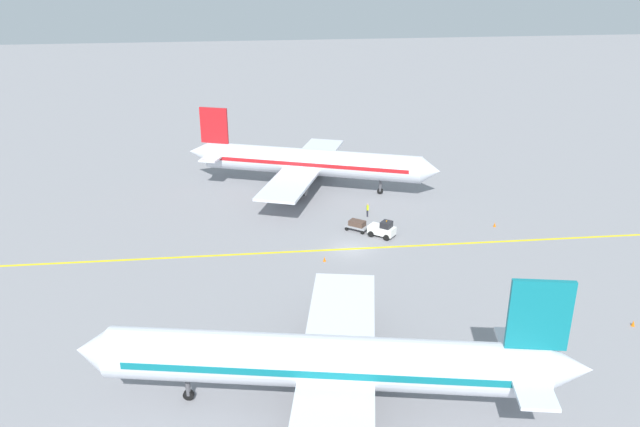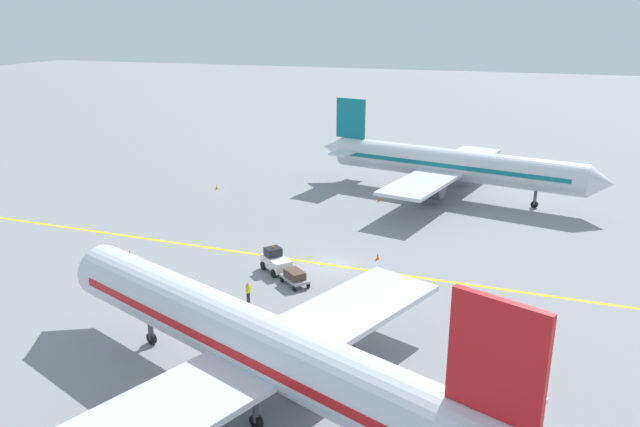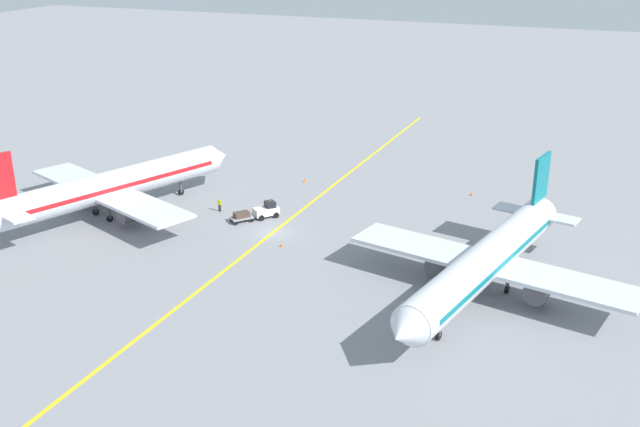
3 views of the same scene
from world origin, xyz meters
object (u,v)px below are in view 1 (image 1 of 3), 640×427
object	(u,v)px
baggage_cart_trailing	(357,225)
airplane_at_gate	(329,363)
traffic_cone_far_edge	(409,352)
ground_crew_worker	(368,209)
baggage_tug_white	(383,229)
traffic_cone_mid_apron	(633,323)
traffic_cone_near_nose	(495,225)
traffic_cone_by_wingtip	(325,259)
airplane_adjacent_stand	(308,163)

from	to	relation	value
baggage_cart_trailing	airplane_at_gate	bearing A→B (deg)	164.93
airplane_at_gate	traffic_cone_far_edge	distance (m)	9.66
traffic_cone_far_edge	ground_crew_worker	bearing A→B (deg)	-5.78
airplane_at_gate	traffic_cone_far_edge	bearing A→B (deg)	-54.57
baggage_tug_white	traffic_cone_mid_apron	size ratio (longest dim) A/B	5.93
traffic_cone_near_nose	traffic_cone_by_wingtip	world-z (taller)	same
airplane_at_gate	ground_crew_worker	distance (m)	36.16
baggage_tug_white	traffic_cone_far_edge	distance (m)	23.28
traffic_cone_near_nose	traffic_cone_far_edge	world-z (taller)	same
airplane_at_gate	baggage_cart_trailing	xyz separation A→B (m)	(30.37, -8.18, -2.95)
traffic_cone_mid_apron	traffic_cone_far_edge	bearing A→B (deg)	93.96
traffic_cone_far_edge	traffic_cone_by_wingtip	bearing A→B (deg)	13.28
baggage_cart_trailing	ground_crew_worker	distance (m)	4.69
airplane_adjacent_stand	traffic_cone_by_wingtip	xyz separation A→B (m)	(-23.05, 1.24, -3.43)
airplane_adjacent_stand	ground_crew_worker	size ratio (longest dim) A/B	20.26
traffic_cone_mid_apron	traffic_cone_far_edge	world-z (taller)	same
traffic_cone_near_nose	traffic_cone_far_edge	xyz separation A→B (m)	(-23.92, 17.24, 0.00)
traffic_cone_far_edge	baggage_tug_white	bearing A→B (deg)	-8.28
airplane_adjacent_stand	baggage_tug_white	size ratio (longest dim) A/B	10.43
traffic_cone_by_wingtip	traffic_cone_far_edge	distance (m)	18.14
traffic_cone_far_edge	traffic_cone_mid_apron	bearing A→B (deg)	-86.04
airplane_adjacent_stand	baggage_cart_trailing	world-z (taller)	airplane_adjacent_stand
airplane_adjacent_stand	baggage_cart_trailing	xyz separation A→B (m)	(-15.57, -3.75, -2.95)
baggage_cart_trailing	traffic_cone_near_nose	size ratio (longest dim) A/B	5.26
ground_crew_worker	airplane_at_gate	bearing A→B (deg)	163.36
baggage_cart_trailing	traffic_cone_near_nose	xyz separation A→B (m)	(-1.22, -16.41, -0.49)
traffic_cone_near_nose	baggage_tug_white	bearing A→B (deg)	93.68
ground_crew_worker	traffic_cone_near_nose	distance (m)	15.27
baggage_cart_trailing	ground_crew_worker	size ratio (longest dim) A/B	1.72
baggage_cart_trailing	traffic_cone_far_edge	xyz separation A→B (m)	(-25.14, 0.82, -0.49)
traffic_cone_near_nose	traffic_cone_far_edge	size ratio (longest dim) A/B	1.00
airplane_at_gate	traffic_cone_near_nose	xyz separation A→B (m)	(29.15, -24.59, -3.43)
baggage_tug_white	traffic_cone_far_edge	world-z (taller)	baggage_tug_white
baggage_tug_white	baggage_cart_trailing	bearing A→B (deg)	50.08
baggage_cart_trailing	traffic_cone_mid_apron	distance (m)	30.71
airplane_at_gate	traffic_cone_mid_apron	xyz separation A→B (m)	(6.64, -27.66, -3.43)
traffic_cone_near_nose	traffic_cone_by_wingtip	bearing A→B (deg)	106.30
traffic_cone_mid_apron	traffic_cone_by_wingtip	distance (m)	29.38
baggage_tug_white	baggage_cart_trailing	distance (m)	3.30
ground_crew_worker	traffic_cone_by_wingtip	distance (m)	13.68
traffic_cone_near_nose	ground_crew_worker	bearing A→B (deg)	69.30
baggage_tug_white	traffic_cone_near_nose	xyz separation A→B (m)	(0.89, -13.88, -0.63)
airplane_at_gate	baggage_tug_white	xyz separation A→B (m)	(28.26, -10.71, -2.81)
airplane_at_gate	traffic_cone_far_edge	xyz separation A→B (m)	(5.23, -7.35, -3.43)
baggage_cart_trailing	traffic_cone_mid_apron	xyz separation A→B (m)	(-23.74, -19.48, -0.49)
baggage_cart_trailing	traffic_cone_far_edge	size ratio (longest dim) A/B	5.26
traffic_cone_by_wingtip	traffic_cone_near_nose	bearing A→B (deg)	-73.70
airplane_adjacent_stand	traffic_cone_by_wingtip	world-z (taller)	airplane_adjacent_stand
ground_crew_worker	baggage_tug_white	bearing A→B (deg)	-176.49
airplane_at_gate	ground_crew_worker	world-z (taller)	airplane_at_gate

